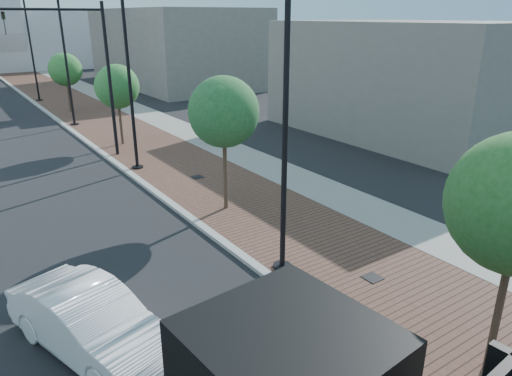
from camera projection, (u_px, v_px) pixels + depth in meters
sidewalk at (92, 108)px, 39.08m from camera, size 7.00×140.00×0.12m
concrete_strip at (123, 105)px, 40.51m from camera, size 2.40×140.00×0.13m
curb at (47, 112)px, 37.22m from camera, size 0.30×140.00×0.14m
white_sedan at (91, 322)px, 10.66m from camera, size 3.01×5.01×1.56m
pedestrian at (209, 127)px, 28.02m from camera, size 0.85×0.67×2.06m
streetlight_1 at (282, 132)px, 12.78m from camera, size 1.44×0.56×9.21m
streetlight_2 at (129, 72)px, 21.96m from camera, size 1.72×0.56×9.28m
streetlight_3 at (65, 63)px, 31.35m from camera, size 1.44×0.56×9.21m
streetlight_4 at (31, 46)px, 40.54m from camera, size 1.72×0.56×9.28m
traffic_mast at (90, 65)px, 23.75m from camera, size 5.09×0.20×8.00m
tree_1 at (224, 112)px, 17.41m from camera, size 2.67×2.67×5.30m
tree_2 at (118, 87)px, 26.87m from camera, size 2.54×2.52×4.76m
tree_3 at (66, 70)px, 36.19m from camera, size 2.53×2.51×4.65m
commercial_block_ne at (175, 47)px, 52.07m from camera, size 12.00×22.00×8.00m
commercial_block_e at (404, 79)px, 30.08m from camera, size 10.00×16.00×7.00m
utility_cover_1 at (372, 278)px, 13.70m from camera, size 0.50×0.50×0.02m
utility_cover_2 at (197, 177)px, 22.22m from camera, size 0.50×0.50×0.02m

